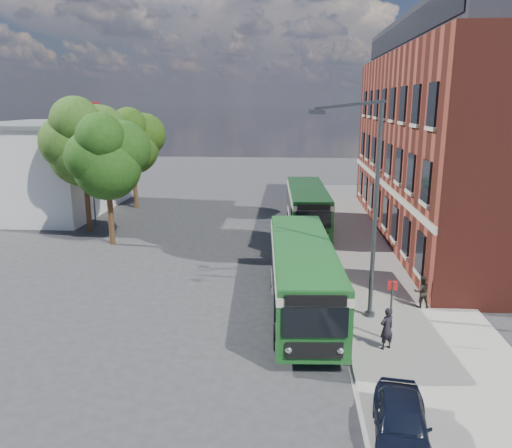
# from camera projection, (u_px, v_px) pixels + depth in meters

# --- Properties ---
(ground) EXTENTS (120.00, 120.00, 0.00)m
(ground) POSITION_uv_depth(u_px,v_px,m) (250.00, 298.00, 23.33)
(ground) COLOR #2B2B2D
(ground) RESTS_ON ground
(pavement) EXTENTS (6.00, 48.00, 0.15)m
(pavement) POSITION_uv_depth(u_px,v_px,m) (375.00, 250.00, 30.58)
(pavement) COLOR gray
(pavement) RESTS_ON ground
(kerb_line) EXTENTS (0.12, 48.00, 0.01)m
(kerb_line) POSITION_uv_depth(u_px,v_px,m) (324.00, 250.00, 30.81)
(kerb_line) COLOR beige
(kerb_line) RESTS_ON ground
(brick_office) EXTENTS (12.10, 26.00, 14.20)m
(brick_office) POSITION_uv_depth(u_px,v_px,m) (480.00, 132.00, 32.33)
(brick_office) COLOR maroon
(brick_office) RESTS_ON ground
(white_building) EXTENTS (9.40, 13.40, 7.30)m
(white_building) POSITION_uv_depth(u_px,v_px,m) (51.00, 167.00, 41.12)
(white_building) COLOR silver
(white_building) RESTS_ON ground
(flagpole) EXTENTS (0.95, 0.10, 9.00)m
(flagpole) POSITION_uv_depth(u_px,v_px,m) (91.00, 159.00, 35.59)
(flagpole) COLOR #393C3E
(flagpole) RESTS_ON ground
(street_lamp) EXTENTS (2.96, 2.38, 9.00)m
(street_lamp) POSITION_uv_depth(u_px,v_px,m) (366.00, 208.00, 19.92)
(street_lamp) COLOR #393C3E
(street_lamp) RESTS_ON ground
(bus_stop_sign) EXTENTS (0.35, 0.08, 2.52)m
(bus_stop_sign) POSITION_uv_depth(u_px,v_px,m) (391.00, 307.00, 18.52)
(bus_stop_sign) COLOR #393C3E
(bus_stop_sign) RESTS_ON ground
(bus_front) EXTENTS (3.18, 11.20, 3.02)m
(bus_front) POSITION_uv_depth(u_px,v_px,m) (302.00, 270.00, 21.53)
(bus_front) COLOR #1A531E
(bus_front) RESTS_ON ground
(bus_rear) EXTENTS (2.99, 10.81, 3.02)m
(bus_rear) POSITION_uv_depth(u_px,v_px,m) (307.00, 204.00, 35.41)
(bus_rear) COLOR #16521A
(bus_rear) RESTS_ON ground
(parked_car) EXTENTS (1.91, 3.72, 1.21)m
(parked_car) POSITION_uv_depth(u_px,v_px,m) (401.00, 422.00, 13.08)
(parked_car) COLOR black
(parked_car) RESTS_ON pavement
(pedestrian_a) EXTENTS (0.69, 0.62, 1.59)m
(pedestrian_a) POSITION_uv_depth(u_px,v_px,m) (387.00, 329.00, 18.02)
(pedestrian_a) COLOR black
(pedestrian_a) RESTS_ON pavement
(pedestrian_b) EXTENTS (0.77, 0.64, 1.44)m
(pedestrian_b) POSITION_uv_depth(u_px,v_px,m) (422.00, 292.00, 21.72)
(pedestrian_b) COLOR black
(pedestrian_b) RESTS_ON pavement
(tree_left) EXTENTS (4.93, 4.68, 8.32)m
(tree_left) POSITION_uv_depth(u_px,v_px,m) (107.00, 156.00, 30.69)
(tree_left) COLOR #3B2415
(tree_left) RESTS_ON ground
(tree_mid) EXTENTS (5.51, 5.24, 9.30)m
(tree_mid) POSITION_uv_depth(u_px,v_px,m) (83.00, 141.00, 33.54)
(tree_mid) COLOR #3B2415
(tree_mid) RESTS_ON ground
(tree_right) EXTENTS (5.03, 4.78, 8.49)m
(tree_right) POSITION_uv_depth(u_px,v_px,m) (133.00, 140.00, 41.63)
(tree_right) COLOR #3B2415
(tree_right) RESTS_ON ground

